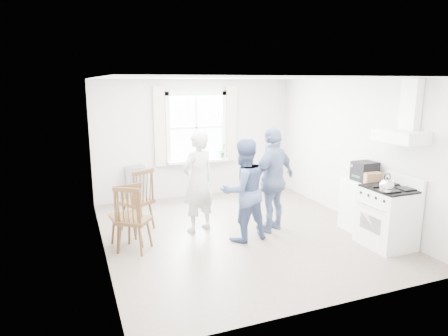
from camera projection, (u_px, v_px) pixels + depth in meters
room_shell at (241, 158)px, 6.60m from camera, size 4.62×5.12×2.64m
window_assembly at (197, 132)px, 8.80m from camera, size 1.88×0.24×1.70m
range_hood at (404, 125)px, 5.98m from camera, size 0.45×0.76×0.94m
shelf_unit at (136, 185)px, 8.42m from camera, size 0.40×0.30×0.80m
gas_stove at (387, 216)px, 6.22m from camera, size 0.68×0.76×1.12m
kettle at (387, 186)px, 5.85m from camera, size 0.21×0.21×0.29m
low_cabinet at (361, 205)px, 6.89m from camera, size 0.50×0.55×0.90m
stereo_stack at (365, 171)px, 6.75m from camera, size 0.37×0.33×0.32m
cardboard_box at (371, 178)px, 6.57m from camera, size 0.32×0.25×0.19m
windsor_chair_a at (127, 209)px, 6.09m from camera, size 0.50×0.49×1.06m
windsor_chair_b at (130, 212)px, 5.92m from camera, size 0.61×0.61×1.05m
windsor_chair_c at (141, 193)px, 6.81m from camera, size 0.63×0.63×1.10m
person_left at (198, 182)px, 6.79m from camera, size 0.83×0.83×1.76m
person_mid at (243, 190)px, 6.41m from camera, size 0.92×0.92×1.67m
person_right at (273, 180)px, 6.82m from camera, size 1.41×1.41×1.81m
potted_plant at (222, 151)px, 9.01m from camera, size 0.24×0.24×0.33m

